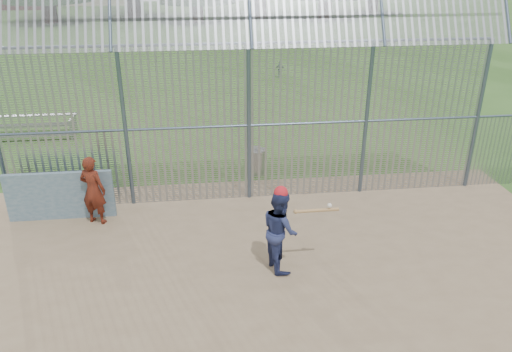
{
  "coord_description": "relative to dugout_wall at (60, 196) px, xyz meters",
  "views": [
    {
      "loc": [
        -1.2,
        -8.2,
        5.97
      ],
      "look_at": [
        0.0,
        2.0,
        1.3
      ],
      "focal_mm": 35.0,
      "sensor_mm": 36.0,
      "label": 1
    }
  ],
  "objects": [
    {
      "name": "ground",
      "position": [
        4.6,
        -2.9,
        -0.62
      ],
      "size": [
        120.0,
        120.0,
        0.0
      ],
      "primitive_type": "plane",
      "color": "#2D511E",
      "rests_on": "ground"
    },
    {
      "name": "dirt_infield",
      "position": [
        4.6,
        -3.4,
        -0.61
      ],
      "size": [
        14.0,
        10.0,
        0.02
      ],
      "primitive_type": "cube",
      "color": "#756047",
      "rests_on": "ground"
    },
    {
      "name": "dugout_wall",
      "position": [
        0.0,
        0.0,
        0.0
      ],
      "size": [
        2.5,
        0.12,
        1.2
      ],
      "primitive_type": "cube",
      "color": "#38566B",
      "rests_on": "dirt_infield"
    },
    {
      "name": "batter",
      "position": [
        4.88,
        -2.61,
        0.25
      ],
      "size": [
        0.81,
        0.95,
        1.7
      ],
      "primitive_type": "imported",
      "rotation": [
        0.0,
        0.0,
        1.8
      ],
      "color": "navy",
      "rests_on": "dirt_infield"
    },
    {
      "name": "onlooker",
      "position": [
        0.85,
        -0.29,
        0.24
      ],
      "size": [
        0.72,
        0.6,
        1.69
      ],
      "primitive_type": "imported",
      "rotation": [
        0.0,
        0.0,
        2.77
      ],
      "color": "maroon",
      "rests_on": "dirt_infield"
    },
    {
      "name": "bg_kid_seated",
      "position": [
        7.56,
        13.79,
        -0.18
      ],
      "size": [
        0.55,
        0.46,
        0.88
      ],
      "primitive_type": "imported",
      "rotation": [
        0.0,
        0.0,
        2.55
      ],
      "color": "slate",
      "rests_on": "ground"
    },
    {
      "name": "batting_gear",
      "position": [
        5.02,
        -2.65,
        1.02
      ],
      "size": [
        1.26,
        0.35,
        0.53
      ],
      "color": "red",
      "rests_on": "ground"
    },
    {
      "name": "trash_can",
      "position": [
        4.97,
        2.13,
        -0.24
      ],
      "size": [
        0.56,
        0.56,
        0.82
      ],
      "color": "gray",
      "rests_on": "ground"
    },
    {
      "name": "bleacher",
      "position": [
        -2.4,
        6.05,
        -0.21
      ],
      "size": [
        3.0,
        0.95,
        0.72
      ],
      "color": "slate",
      "rests_on": "ground"
    },
    {
      "name": "backstop_fence",
      "position": [
        6.41,
        0.53,
        1.74
      ],
      "size": [
        20.09,
        0.81,
        5.3
      ],
      "color": "#47566B",
      "rests_on": "ground"
    }
  ]
}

